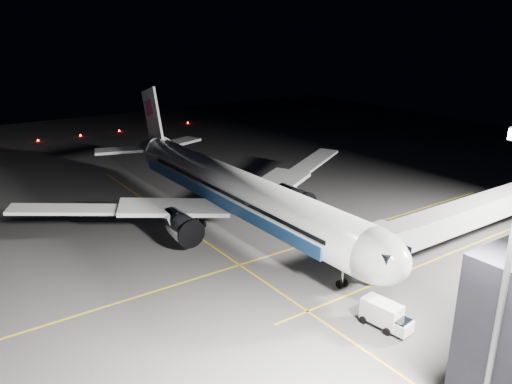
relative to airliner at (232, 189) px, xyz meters
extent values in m
plane|color=#4C4C4F|center=(1.08, 0.00, -5.16)|extent=(200.00, 200.00, 0.00)
cube|color=gold|center=(11.08, 0.00, -5.16)|extent=(0.25, 80.00, 0.01)
cube|color=gold|center=(1.08, -6.00, -5.16)|extent=(70.00, 0.25, 0.01)
cube|color=gold|center=(23.08, 10.00, -5.16)|extent=(0.25, 40.00, 0.01)
cylinder|color=silver|center=(1.08, 0.00, 0.14)|extent=(48.00, 5.60, 5.60)
ellipsoid|color=silver|center=(25.08, 0.00, 0.14)|extent=(8.96, 5.60, 5.60)
cube|color=black|center=(27.38, 0.00, 1.14)|extent=(2.20, 3.40, 0.90)
cone|color=silver|center=(-27.42, 0.00, 0.44)|extent=(9.00, 5.49, 5.49)
cube|color=#1F4C90|center=(0.08, 2.78, -0.76)|extent=(42.24, 0.25, 1.50)
cube|color=#1F4C90|center=(0.08, -2.78, -0.76)|extent=(42.24, 0.25, 1.50)
cube|color=silver|center=(-1.42, 8.00, -1.46)|extent=(11.36, 15.23, 1.53)
cube|color=silver|center=(-1.42, -8.00, -1.46)|extent=(11.36, 15.23, 1.53)
cube|color=silver|center=(-6.42, 20.50, -0.59)|extent=(8.57, 13.22, 1.31)
cube|color=silver|center=(-6.42, -20.50, -0.59)|extent=(8.57, 13.22, 1.31)
cube|color=silver|center=(-26.92, 5.20, 0.74)|extent=(6.20, 9.67, 0.45)
cube|color=silver|center=(-26.92, -5.20, 0.74)|extent=(6.20, 9.67, 0.45)
cube|color=white|center=(-25.12, 0.00, 6.34)|extent=(7.53, 0.40, 10.28)
cube|color=#E34D8C|center=(-25.92, 0.00, 7.74)|extent=(3.22, 0.55, 3.22)
cylinder|color=#B7B7BF|center=(2.28, 9.00, -2.61)|extent=(5.60, 3.40, 3.40)
cylinder|color=#B7B7BF|center=(2.28, -9.00, -2.61)|extent=(5.60, 3.40, 3.40)
cylinder|color=#9999A0|center=(21.58, 0.00, -3.91)|extent=(0.26, 0.26, 2.50)
cylinder|color=black|center=(21.58, 0.00, -4.71)|extent=(0.90, 0.70, 0.90)
cylinder|color=#9999A0|center=(-1.92, 4.30, -3.91)|extent=(0.26, 0.26, 2.50)
cylinder|color=#9999A0|center=(-1.92, -4.30, -3.91)|extent=(0.26, 0.26, 2.50)
cylinder|color=black|center=(-1.92, 4.30, -4.61)|extent=(1.10, 1.60, 1.10)
cylinder|color=black|center=(-1.92, -4.30, -4.61)|extent=(1.10, 1.60, 1.10)
cube|color=#B2B2B7|center=(23.08, 20.05, -0.56)|extent=(3.00, 33.90, 2.80)
cube|color=#B2B2B7|center=(23.08, 4.20, -0.56)|extent=(3.60, 3.20, 3.40)
cylinder|color=#9999A0|center=(23.08, 4.20, -3.61)|extent=(0.70, 0.70, 3.10)
cylinder|color=black|center=(23.08, 3.30, -4.81)|extent=(0.70, 0.30, 0.70)
cylinder|color=black|center=(23.08, 5.10, -4.81)|extent=(0.70, 0.30, 0.70)
cylinder|color=#59595E|center=(41.08, -6.00, 4.84)|extent=(0.44, 0.44, 20.00)
sphere|color=#FF140A|center=(-70.92, -10.00, -4.94)|extent=(0.44, 0.44, 0.44)
sphere|color=#FF140A|center=(-70.92, 0.00, -4.94)|extent=(0.44, 0.44, 0.44)
sphere|color=#FF140A|center=(-70.92, 10.00, -4.94)|extent=(0.44, 0.44, 0.44)
sphere|color=#FF140A|center=(-70.92, 20.00, -4.94)|extent=(0.44, 0.44, 0.44)
sphere|color=#FF140A|center=(-70.92, 30.00, -4.94)|extent=(0.44, 0.44, 0.44)
cube|color=white|center=(28.68, -2.00, -3.76)|extent=(3.84, 2.29, 1.99)
cube|color=white|center=(30.83, -1.70, -4.30)|extent=(1.67, 1.90, 1.09)
cube|color=black|center=(30.83, -1.70, -3.85)|extent=(1.29, 1.68, 0.45)
cylinder|color=black|center=(29.81, -0.88, -4.80)|extent=(0.75, 0.32, 0.73)
cylinder|color=black|center=(30.07, -2.77, -4.80)|extent=(0.75, 0.32, 0.73)
cylinder|color=black|center=(27.29, -1.23, -4.80)|extent=(0.75, 0.32, 0.73)
cylinder|color=black|center=(27.55, -3.12, -4.80)|extent=(0.75, 0.32, 0.73)
cube|color=black|center=(-1.47, 8.00, -4.31)|extent=(2.95, 2.08, 1.25)
cube|color=black|center=(-1.47, 8.00, -3.51)|extent=(1.29, 1.29, 0.68)
sphere|color=#FFF2CC|center=(-2.16, 7.20, -4.31)|extent=(0.30, 0.30, 0.30)
sphere|color=#FFF2CC|center=(-1.04, 7.04, -4.31)|extent=(0.30, 0.30, 0.30)
cylinder|color=black|center=(-0.32, 8.81, -4.82)|extent=(0.71, 0.34, 0.68)
cylinder|color=black|center=(-0.60, 6.90, -4.82)|extent=(0.71, 0.34, 0.68)
cylinder|color=black|center=(-2.35, 9.10, -4.82)|extent=(0.71, 0.34, 0.68)
cylinder|color=black|center=(-2.63, 7.19, -4.82)|extent=(0.71, 0.34, 0.68)
cone|color=#DC5109|center=(5.55, 10.68, -4.82)|extent=(0.45, 0.45, 0.68)
cone|color=#DC5109|center=(-2.25, 4.78, -4.85)|extent=(0.42, 0.42, 0.64)
cone|color=#DC5109|center=(5.56, 4.00, -4.87)|extent=(0.39, 0.39, 0.59)
camera|label=1|loc=(54.62, -34.03, 20.93)|focal=35.00mm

